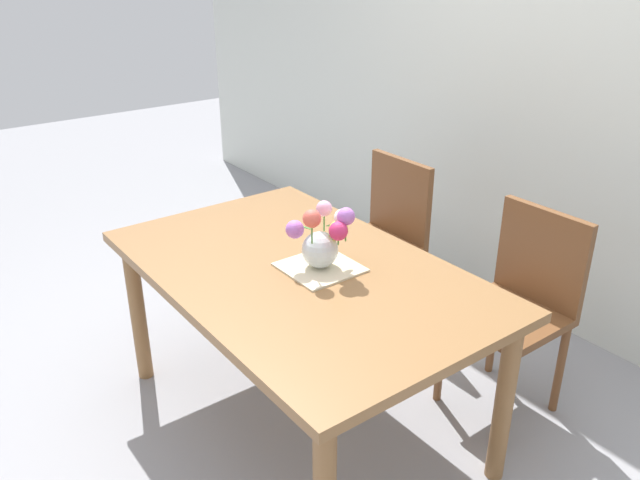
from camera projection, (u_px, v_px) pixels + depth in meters
name	position (u px, v px, depth m)	size (l,w,h in m)	color
ground_plane	(302.00, 419.00, 2.78)	(12.00, 12.00, 0.00)	#939399
back_wall	(569.00, 55.00, 3.07)	(7.00, 0.10, 2.80)	silver
dining_table	(300.00, 287.00, 2.50)	(1.58, 0.99, 0.74)	olive
chair_left	(383.00, 232.00, 3.33)	(0.42, 0.42, 0.90)	brown
chair_right	(520.00, 298.00, 2.70)	(0.42, 0.42, 0.90)	brown
placemat	(320.00, 267.00, 2.46)	(0.27, 0.27, 0.01)	beige
flower_vase	(324.00, 238.00, 2.40)	(0.22, 0.23, 0.25)	silver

